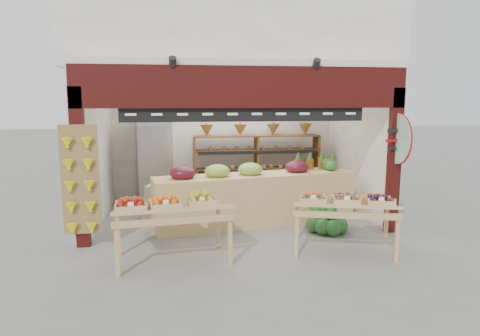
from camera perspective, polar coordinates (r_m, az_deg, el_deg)
name	(u,v)px	position (r m, az deg, el deg)	size (l,w,h in m)	color
ground	(237,222)	(8.70, -0.42, -7.21)	(60.00, 60.00, 0.00)	slate
shop_structure	(227,33)	(10.06, -1.78, 17.54)	(6.36, 5.12, 5.40)	white
banana_board	(80,182)	(7.38, -20.56, -1.82)	(0.60, 0.15, 1.80)	olive
gift_sign	(398,139)	(8.15, 20.32, 3.67)	(0.04, 0.93, 0.92)	#A2CBB0
back_shelving	(257,155)	(10.29, 2.22, 1.73)	(3.03, 0.50, 1.87)	brown
refrigerator	(154,162)	(10.16, -11.36, 0.73)	(0.77, 0.77, 1.99)	#B9BAC0
cardboard_stack	(167,207)	(8.99, -9.71, -5.10)	(1.10, 0.79, 0.70)	beige
mid_counter	(255,197)	(8.46, 1.97, -3.88)	(4.06, 1.46, 1.23)	tan
display_table_left	(163,207)	(6.55, -10.17, -5.11)	(1.82, 1.14, 1.09)	tan
display_table_right	(344,202)	(7.08, 13.74, -4.47)	(1.81, 1.31, 1.03)	tan
watermelon_pile	(327,221)	(8.18, 11.55, -6.90)	(0.79, 0.76, 0.58)	#17461B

